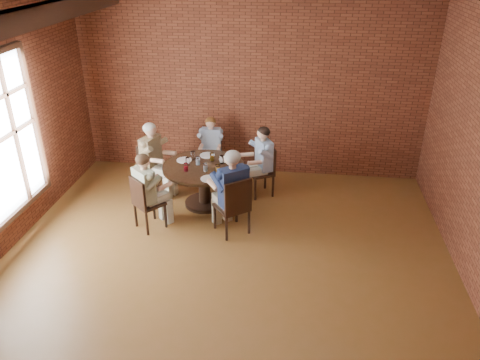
# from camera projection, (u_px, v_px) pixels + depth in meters

# --- Properties ---
(floor) EXTENTS (7.00, 7.00, 0.00)m
(floor) POSITION_uv_depth(u_px,v_px,m) (221.00, 280.00, 6.36)
(floor) COLOR brown
(floor) RESTS_ON ground
(ceiling) EXTENTS (7.00, 7.00, 0.00)m
(ceiling) POSITION_uv_depth(u_px,v_px,m) (215.00, 18.00, 4.83)
(ceiling) COLOR silver
(ceiling) RESTS_ON wall_back
(wall_back) EXTENTS (7.00, 0.00, 7.00)m
(wall_back) POSITION_uv_depth(u_px,v_px,m) (250.00, 87.00, 8.69)
(wall_back) COLOR brown
(wall_back) RESTS_ON ground
(dining_table) EXTENTS (1.39, 1.39, 0.75)m
(dining_table) POSITION_uv_depth(u_px,v_px,m) (204.00, 177.00, 7.96)
(dining_table) COLOR black
(dining_table) RESTS_ON floor
(chair_a) EXTENTS (0.55, 0.55, 0.91)m
(chair_a) POSITION_uv_depth(u_px,v_px,m) (265.00, 169.00, 8.34)
(chair_a) COLOR black
(chair_a) RESTS_ON floor
(diner_a) EXTENTS (0.78, 0.73, 1.29)m
(diner_a) POSITION_uv_depth(u_px,v_px,m) (261.00, 162.00, 8.25)
(diner_a) COLOR #416BAA
(diner_a) RESTS_ON floor
(chair_b) EXTENTS (0.40, 0.40, 0.87)m
(chair_b) POSITION_uv_depth(u_px,v_px,m) (212.00, 153.00, 8.99)
(chair_b) COLOR black
(chair_b) RESTS_ON floor
(diner_b) EXTENTS (0.50, 0.60, 1.22)m
(diner_b) POSITION_uv_depth(u_px,v_px,m) (211.00, 149.00, 8.87)
(diner_b) COLOR #8D9DB3
(diner_b) RESTS_ON floor
(chair_c) EXTENTS (0.54, 0.54, 0.94)m
(chair_c) POSITION_uv_depth(u_px,v_px,m) (151.00, 166.00, 8.39)
(chair_c) COLOR black
(chair_c) RESTS_ON floor
(diner_c) EXTENTS (0.78, 0.71, 1.34)m
(diner_c) POSITION_uv_depth(u_px,v_px,m) (154.00, 159.00, 8.29)
(diner_c) COLOR brown
(diner_c) RESTS_ON floor
(chair_d) EXTENTS (0.57, 0.57, 0.91)m
(chair_d) POSITION_uv_depth(u_px,v_px,m) (145.00, 201.00, 7.29)
(chair_d) COLOR black
(chair_d) RESTS_ON floor
(diner_d) EXTENTS (0.78, 0.79, 1.28)m
(diner_d) POSITION_uv_depth(u_px,v_px,m) (148.00, 192.00, 7.27)
(diner_d) COLOR tan
(diner_d) RESTS_ON floor
(chair_e) EXTENTS (0.64, 0.64, 0.97)m
(chair_e) POSITION_uv_depth(u_px,v_px,m) (235.00, 205.00, 7.14)
(chair_e) COLOR black
(chair_e) RESTS_ON floor
(diner_e) EXTENTS (0.87, 0.90, 1.40)m
(diner_e) POSITION_uv_depth(u_px,v_px,m) (231.00, 192.00, 7.13)
(diner_e) COLOR #172140
(diner_e) RESTS_ON floor
(plate_a) EXTENTS (0.26, 0.26, 0.01)m
(plate_a) POSITION_uv_depth(u_px,v_px,m) (226.00, 159.00, 8.08)
(plate_a) COLOR white
(plate_a) RESTS_ON dining_table
(plate_b) EXTENTS (0.26, 0.26, 0.01)m
(plate_b) POSITION_uv_depth(u_px,v_px,m) (207.00, 155.00, 8.23)
(plate_b) COLOR white
(plate_b) RESTS_ON dining_table
(plate_c) EXTENTS (0.26, 0.26, 0.01)m
(plate_c) POSITION_uv_depth(u_px,v_px,m) (184.00, 160.00, 8.04)
(plate_c) COLOR white
(plate_c) RESTS_ON dining_table
(plate_d) EXTENTS (0.26, 0.26, 0.01)m
(plate_d) POSITION_uv_depth(u_px,v_px,m) (209.00, 179.00, 7.41)
(plate_d) COLOR white
(plate_d) RESTS_ON dining_table
(glass_a) EXTENTS (0.07, 0.07, 0.14)m
(glass_a) POSITION_uv_depth(u_px,v_px,m) (222.00, 160.00, 7.91)
(glass_a) COLOR white
(glass_a) RESTS_ON dining_table
(glass_b) EXTENTS (0.07, 0.07, 0.14)m
(glass_b) POSITION_uv_depth(u_px,v_px,m) (212.00, 157.00, 8.01)
(glass_b) COLOR white
(glass_b) RESTS_ON dining_table
(glass_c) EXTENTS (0.07, 0.07, 0.14)m
(glass_c) POSITION_uv_depth(u_px,v_px,m) (193.00, 155.00, 8.07)
(glass_c) COLOR white
(glass_c) RESTS_ON dining_table
(glass_d) EXTENTS (0.07, 0.07, 0.14)m
(glass_d) POSITION_uv_depth(u_px,v_px,m) (198.00, 161.00, 7.87)
(glass_d) COLOR white
(glass_d) RESTS_ON dining_table
(glass_e) EXTENTS (0.07, 0.07, 0.14)m
(glass_e) POSITION_uv_depth(u_px,v_px,m) (188.00, 161.00, 7.85)
(glass_e) COLOR white
(glass_e) RESTS_ON dining_table
(glass_f) EXTENTS (0.07, 0.07, 0.14)m
(glass_f) POSITION_uv_depth(u_px,v_px,m) (186.00, 167.00, 7.64)
(glass_f) COLOR white
(glass_f) RESTS_ON dining_table
(glass_g) EXTENTS (0.07, 0.07, 0.14)m
(glass_g) POSITION_uv_depth(u_px,v_px,m) (205.00, 167.00, 7.64)
(glass_g) COLOR white
(glass_g) RESTS_ON dining_table
(glass_h) EXTENTS (0.07, 0.07, 0.14)m
(glass_h) POSITION_uv_depth(u_px,v_px,m) (218.00, 168.00, 7.60)
(glass_h) COLOR white
(glass_h) RESTS_ON dining_table
(smartphone) EXTENTS (0.11, 0.16, 0.01)m
(smartphone) POSITION_uv_depth(u_px,v_px,m) (219.00, 178.00, 7.44)
(smartphone) COLOR black
(smartphone) RESTS_ON dining_table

